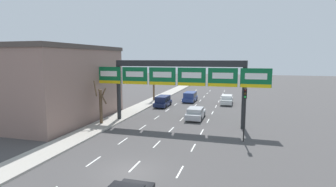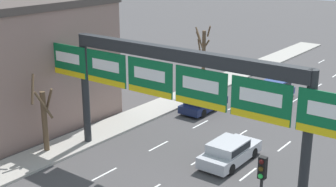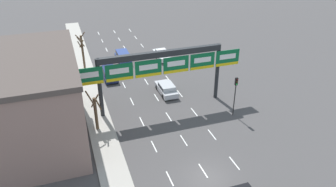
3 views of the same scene
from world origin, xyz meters
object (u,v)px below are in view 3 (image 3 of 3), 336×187
object	(u,v)px
car_silver	(166,88)
traffic_light_near_gantry	(236,89)
tree_bare_second	(96,111)
suv_navy	(109,73)
suv_blue	(123,56)
tree_bare_closest	(82,50)
car_white	(162,54)
sign_gantry	(162,64)

from	to	relation	value
car_silver	traffic_light_near_gantry	bearing A→B (deg)	-53.28
car_silver	tree_bare_second	distance (m)	11.66
suv_navy	tree_bare_second	bearing A→B (deg)	-105.59
car_silver	tree_bare_second	xyz separation A→B (m)	(-10.00, -5.75, 1.69)
suv_blue	tree_bare_closest	bearing A→B (deg)	-168.93
car_white	suv_navy	xyz separation A→B (m)	(-9.63, -4.91, 0.12)
sign_gantry	suv_navy	size ratio (longest dim) A/B	4.46
car_white	car_silver	world-z (taller)	car_white
car_silver	traffic_light_near_gantry	size ratio (longest dim) A/B	0.95
sign_gantry	traffic_light_near_gantry	size ratio (longest dim) A/B	4.09
tree_bare_closest	car_white	bearing A→B (deg)	1.31
car_silver	tree_bare_second	world-z (taller)	tree_bare_second
car_white	traffic_light_near_gantry	bearing A→B (deg)	-82.41
car_white	traffic_light_near_gantry	xyz separation A→B (m)	(2.63, -19.72, 2.69)
suv_blue	sign_gantry	bearing A→B (deg)	-84.39
suv_navy	tree_bare_closest	world-z (taller)	tree_bare_closest
tree_bare_second	suv_navy	bearing A→B (deg)	74.41
suv_navy	tree_bare_closest	size ratio (longest dim) A/B	0.78
suv_navy	car_silver	bearing A→B (deg)	-47.42
sign_gantry	suv_blue	bearing A→B (deg)	95.61
car_white	tree_bare_closest	distance (m)	12.98
suv_navy	tree_bare_closest	bearing A→B (deg)	124.06
sign_gantry	traffic_light_near_gantry	distance (m)	9.04
sign_gantry	suv_navy	world-z (taller)	sign_gantry
sign_gantry	suv_blue	xyz separation A→B (m)	(-1.58, 16.05, -4.83)
traffic_light_near_gantry	tree_bare_second	xyz separation A→B (m)	(-15.82, 2.04, -1.05)
sign_gantry	tree_bare_closest	distance (m)	17.00
car_white	sign_gantry	bearing A→B (deg)	-107.68
sign_gantry	suv_blue	size ratio (longest dim) A/B	4.22
traffic_light_near_gantry	suv_blue	bearing A→B (deg)	113.56
traffic_light_near_gantry	tree_bare_second	distance (m)	15.99
suv_blue	car_silver	size ratio (longest dim) A/B	1.02
suv_blue	tree_bare_closest	world-z (taller)	tree_bare_closest
sign_gantry	car_silver	size ratio (longest dim) A/B	4.33
sign_gantry	car_white	distance (m)	16.60
suv_blue	tree_bare_closest	distance (m)	6.88
suv_blue	tree_bare_second	world-z (taller)	tree_bare_second
car_white	suv_navy	size ratio (longest dim) A/B	1.05
traffic_light_near_gantry	tree_bare_closest	size ratio (longest dim) A/B	0.85
suv_navy	traffic_light_near_gantry	distance (m)	19.39
suv_blue	suv_navy	world-z (taller)	suv_navy
tree_bare_closest	suv_blue	bearing A→B (deg)	11.07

